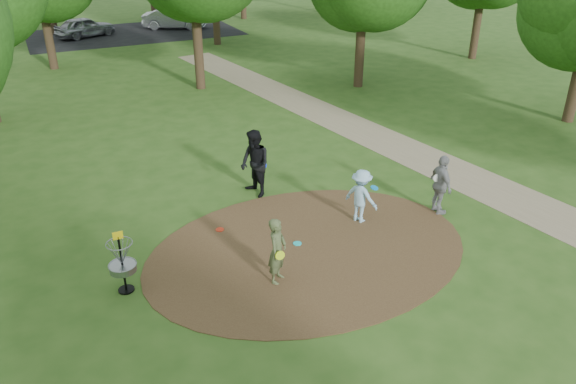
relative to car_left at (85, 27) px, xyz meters
name	(u,v)px	position (x,y,z in m)	size (l,w,h in m)	color
ground	(309,250)	(1.23, -30.00, -0.67)	(100.00, 100.00, 0.00)	#2D5119
dirt_clearing	(309,250)	(1.23, -30.00, -0.66)	(8.40, 8.40, 0.02)	#47301C
footpath	(456,173)	(7.73, -28.00, -0.66)	(2.00, 40.00, 0.01)	#8C7A5B
parking_lot	(134,33)	(3.23, 0.00, -0.66)	(14.00, 8.00, 0.01)	black
player_observer_with_disc	(277,251)	(-0.03, -30.84, 0.15)	(0.69, 0.69, 1.62)	#4D5934
player_throwing_with_disc	(361,196)	(3.19, -29.29, 0.10)	(1.08, 1.14, 1.53)	#9BCBE7
player_walking_with_disc	(255,164)	(1.22, -26.56, 0.35)	(0.93, 1.11, 2.03)	black
player_waiting_with_disc	(441,185)	(5.44, -29.84, 0.20)	(0.60, 1.08, 1.74)	gray
disc_ground_cyan	(297,243)	(1.09, -29.64, -0.64)	(0.22, 0.22, 0.02)	#19CECE
disc_ground_red	(220,230)	(-0.47, -28.11, -0.64)	(0.22, 0.22, 0.02)	red
car_left	(85,27)	(0.00, 0.00, 0.00)	(1.57, 3.91, 1.33)	#9E9EA5
car_right	(174,18)	(6.21, 0.26, 0.06)	(1.54, 4.41, 1.45)	#B0B1B8
disc_golf_basket	(121,258)	(-3.27, -29.70, 0.21)	(0.63, 0.63, 1.54)	black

